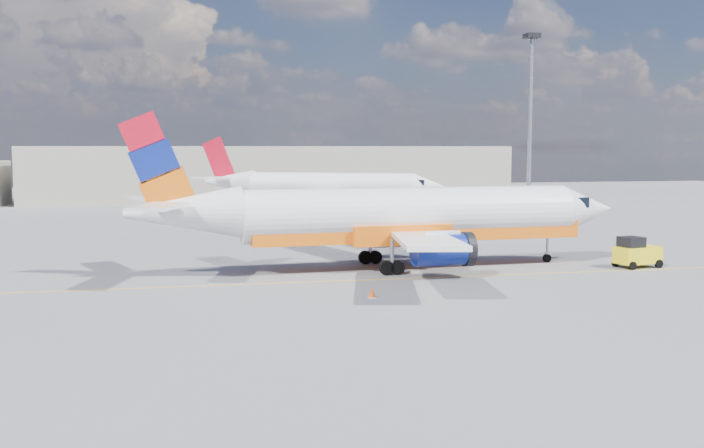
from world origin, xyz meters
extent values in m
plane|color=#5D5D62|center=(0.00, 0.00, 0.00)|extent=(240.00, 240.00, 0.00)
cube|color=yellow|center=(0.00, 3.00, 0.01)|extent=(70.00, 0.15, 0.01)
cube|color=#A9A291|center=(5.00, 75.00, 4.00)|extent=(70.00, 14.00, 8.00)
cylinder|color=white|center=(6.30, 6.98, 3.60)|extent=(22.14, 4.51, 3.40)
cone|color=white|center=(19.29, 7.64, 3.60)|extent=(4.17, 3.60, 3.40)
cone|color=white|center=(-8.17, 6.25, 3.95)|extent=(7.15, 3.58, 3.23)
cube|color=black|center=(17.89, 7.57, 4.15)|extent=(1.81, 2.38, 0.70)
cube|color=orange|center=(6.80, 7.01, 2.45)|extent=(22.11, 3.91, 1.20)
cube|color=white|center=(4.45, 13.89, 2.70)|extent=(6.55, 12.41, 0.80)
cube|color=white|center=(5.16, -0.09, 2.70)|extent=(5.45, 12.39, 0.80)
cylinder|color=navy|center=(6.58, 11.50, 1.75)|extent=(3.69, 2.08, 1.90)
cylinder|color=navy|center=(7.03, 2.51, 1.75)|extent=(3.69, 2.08, 1.90)
cylinder|color=black|center=(8.17, 11.58, 1.75)|extent=(0.61, 2.12, 2.10)
cylinder|color=black|center=(8.63, 2.59, 1.75)|extent=(0.61, 2.12, 2.10)
cube|color=orange|center=(-9.67, 6.17, 7.00)|extent=(4.70, 0.54, 6.24)
cube|color=white|center=(-9.83, 9.37, 4.60)|extent=(3.84, 5.46, 0.18)
cube|color=white|center=(-9.51, 2.97, 4.60)|extent=(3.43, 5.40, 0.18)
cylinder|color=#9A9AA2|center=(16.29, 7.49, 1.25)|extent=(0.19, 0.19, 2.10)
cylinder|color=black|center=(16.29, 7.49, 0.28)|extent=(0.57, 0.27, 0.56)
cylinder|color=black|center=(4.19, 9.28, 0.45)|extent=(0.92, 0.43, 0.90)
cylinder|color=black|center=(4.43, 4.48, 0.45)|extent=(0.92, 0.43, 0.90)
cylinder|color=white|center=(9.45, 51.15, 3.27)|extent=(19.46, 11.12, 3.09)
cone|color=white|center=(20.20, 46.24, 3.27)|extent=(4.59, 4.32, 3.09)
cone|color=white|center=(-2.53, 56.63, 3.59)|extent=(7.00, 5.31, 2.93)
cube|color=black|center=(19.04, 46.77, 3.77)|extent=(2.27, 2.54, 0.64)
cube|color=white|center=(9.87, 50.96, 2.23)|extent=(19.24, 10.63, 1.09)
cube|color=white|center=(10.86, 57.50, 2.45)|extent=(4.86, 11.25, 0.73)
cube|color=white|center=(5.57, 45.93, 2.45)|extent=(9.07, 10.34, 0.73)
cylinder|color=white|center=(11.57, 54.68, 1.59)|extent=(3.69, 2.93, 1.73)
cylinder|color=white|center=(8.17, 47.24, 1.59)|extent=(3.69, 2.93, 1.73)
cylinder|color=black|center=(12.89, 54.08, 1.59)|extent=(1.21, 1.92, 1.91)
cylinder|color=black|center=(9.49, 46.64, 1.59)|extent=(1.21, 1.92, 1.91)
cube|color=red|center=(-3.77, 57.20, 6.36)|extent=(3.99, 2.02, 5.67)
cube|color=white|center=(-2.56, 59.84, 4.18)|extent=(2.51, 4.74, 0.16)
cube|color=white|center=(-4.98, 54.55, 4.18)|extent=(4.55, 4.70, 0.16)
cylinder|color=#9A9AA2|center=(17.72, 47.37, 1.14)|extent=(0.22, 0.22, 1.91)
cylinder|color=black|center=(17.72, 47.37, 0.25)|extent=(0.55, 0.41, 0.51)
cylinder|color=black|center=(8.71, 53.89, 0.41)|extent=(0.89, 0.65, 0.82)
cylinder|color=black|center=(6.89, 49.92, 0.41)|extent=(0.89, 0.65, 0.82)
cylinder|color=black|center=(19.81, 4.61, 0.28)|extent=(0.59, 0.32, 0.55)
cylinder|color=black|center=(20.10, 3.09, 0.28)|extent=(0.59, 0.32, 0.55)
cylinder|color=black|center=(21.98, 5.03, 0.28)|extent=(0.59, 0.32, 0.55)
cylinder|color=black|center=(22.27, 3.50, 0.28)|extent=(0.59, 0.32, 0.55)
cube|color=yellow|center=(21.04, 4.06, 0.83)|extent=(3.12, 2.06, 1.11)
cube|color=black|center=(20.50, 3.95, 1.72)|extent=(1.55, 1.55, 0.66)
cube|color=white|center=(1.47, -2.51, 0.02)|extent=(0.41, 0.41, 0.04)
cone|color=#FF4B0A|center=(1.47, -2.51, 0.31)|extent=(0.35, 0.35, 0.54)
cylinder|color=#9A9AA2|center=(27.00, 33.78, 9.46)|extent=(0.42, 0.42, 18.92)
cube|color=black|center=(27.00, 33.78, 19.20)|extent=(1.42, 1.42, 0.47)
camera|label=1|loc=(-8.10, -41.95, 7.92)|focal=40.00mm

